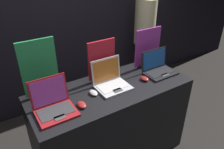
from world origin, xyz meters
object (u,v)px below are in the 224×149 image
at_px(laptop_middle, 111,81).
at_px(promo_stand_middle, 102,61).
at_px(mouse_front, 82,105).
at_px(laptop_back, 158,68).
at_px(promo_stand_back, 147,49).
at_px(laptop_front, 54,105).
at_px(mouse_back, 145,79).
at_px(promo_stand_front, 40,70).
at_px(mouse_middle, 93,93).
at_px(person_bystander, 144,39).

bearing_deg(laptop_middle, promo_stand_middle, 90.00).
relative_size(mouse_front, promo_stand_middle, 0.26).
relative_size(laptop_back, promo_stand_back, 0.76).
height_order(laptop_front, promo_stand_middle, promo_stand_middle).
relative_size(promo_stand_middle, mouse_back, 4.24).
bearing_deg(mouse_back, promo_stand_front, 162.31).
xyz_separation_m(laptop_front, promo_stand_back, (1.20, 0.23, 0.15)).
xyz_separation_m(laptop_front, promo_stand_middle, (0.61, 0.24, 0.14)).
bearing_deg(promo_stand_back, promo_stand_front, 177.29).
xyz_separation_m(laptop_middle, laptop_back, (0.59, -0.04, -0.00)).
xyz_separation_m(laptop_middle, promo_stand_middle, (-0.00, 0.17, 0.14)).
height_order(mouse_front, laptop_middle, laptop_middle).
bearing_deg(laptop_front, mouse_front, -17.67).
relative_size(promo_stand_front, mouse_back, 5.35).
xyz_separation_m(laptop_middle, mouse_back, (0.36, -0.09, -0.04)).
height_order(mouse_front, mouse_middle, mouse_front).
relative_size(laptop_middle, promo_stand_middle, 0.75).
bearing_deg(laptop_middle, person_bystander, 38.18).
relative_size(promo_stand_middle, promo_stand_back, 0.95).
xyz_separation_m(laptop_front, laptop_middle, (0.61, 0.08, -0.00)).
bearing_deg(person_bystander, promo_stand_back, -128.57).
bearing_deg(mouse_back, mouse_front, -176.05).
bearing_deg(mouse_back, laptop_front, 178.91).
xyz_separation_m(mouse_middle, mouse_back, (0.57, -0.06, 0.00)).
distance_m(laptop_middle, mouse_middle, 0.22).
xyz_separation_m(mouse_front, promo_stand_middle, (0.39, 0.31, 0.19)).
xyz_separation_m(mouse_front, promo_stand_back, (0.98, 0.30, 0.20)).
distance_m(laptop_front, mouse_front, 0.23).
bearing_deg(mouse_front, laptop_front, 162.33).
height_order(promo_stand_middle, mouse_back, promo_stand_middle).
bearing_deg(promo_stand_back, laptop_back, -90.00).
height_order(promo_stand_front, person_bystander, person_bystander).
height_order(promo_stand_middle, laptop_back, promo_stand_middle).
relative_size(laptop_front, laptop_middle, 1.00).
distance_m(laptop_front, mouse_middle, 0.40).
bearing_deg(promo_stand_back, person_bystander, 51.43).
bearing_deg(laptop_middle, mouse_middle, -170.81).
xyz_separation_m(promo_stand_middle, promo_stand_back, (0.59, -0.01, 0.01)).
height_order(laptop_front, person_bystander, person_bystander).
bearing_deg(laptop_back, promo_stand_front, 168.07).
bearing_deg(laptop_middle, laptop_back, -3.74).
bearing_deg(promo_stand_front, mouse_back, -17.69).
bearing_deg(laptop_back, mouse_middle, 179.67).
bearing_deg(laptop_back, mouse_back, -166.86).
bearing_deg(mouse_middle, person_bystander, 34.84).
relative_size(laptop_middle, laptop_back, 0.94).
xyz_separation_m(promo_stand_front, promo_stand_back, (1.20, -0.06, -0.05)).
height_order(mouse_front, laptop_back, laptop_back).
distance_m(mouse_middle, mouse_back, 0.57).
xyz_separation_m(laptop_front, laptop_back, (1.20, 0.04, -0.01)).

